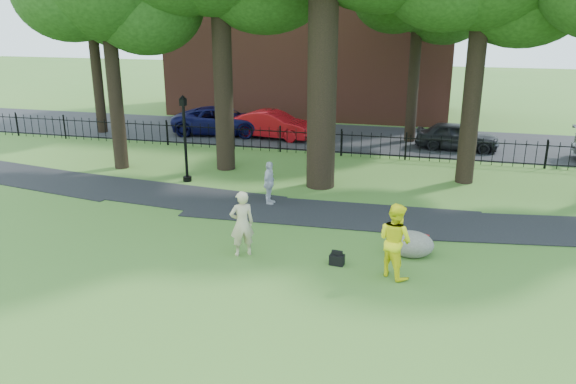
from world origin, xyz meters
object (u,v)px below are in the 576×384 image
(woman, at_px, (242,224))
(lamppost, at_px, (185,140))
(man, at_px, (395,240))
(boulder, at_px, (411,242))
(red_sedan, at_px, (273,125))

(woman, bearing_deg, lamppost, -87.40)
(man, xyz_separation_m, boulder, (0.37, 1.46, -0.62))
(woman, xyz_separation_m, red_sedan, (-3.35, 14.89, -0.21))
(woman, relative_size, red_sedan, 0.42)
(red_sedan, bearing_deg, boulder, -141.58)
(boulder, relative_size, lamppost, 0.37)
(boulder, height_order, lamppost, lamppost)
(boulder, relative_size, red_sedan, 0.29)
(boulder, xyz_separation_m, red_sedan, (-7.94, 13.68, 0.36))
(man, height_order, boulder, man)
(man, relative_size, red_sedan, 0.44)
(lamppost, bearing_deg, boulder, -15.76)
(boulder, bearing_deg, man, -104.35)
(woman, height_order, lamppost, lamppost)
(woman, xyz_separation_m, man, (4.22, -0.26, 0.04))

